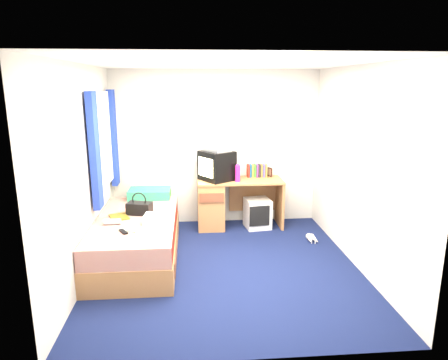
{
  "coord_description": "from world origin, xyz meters",
  "views": [
    {
      "loc": [
        -0.39,
        -4.48,
        2.18
      ],
      "look_at": [
        0.04,
        0.7,
        0.93
      ],
      "focal_mm": 32.0,
      "sensor_mm": 36.0,
      "label": 1
    }
  ],
  "objects": [
    {
      "name": "book_row",
      "position": [
        0.64,
        1.6,
        0.85
      ],
      "size": [
        0.31,
        0.13,
        0.2
      ],
      "color": "maroon",
      "rests_on": "desk"
    },
    {
      "name": "handbag",
      "position": [
        -1.07,
        0.51,
        0.62
      ],
      "size": [
        0.34,
        0.25,
        0.29
      ],
      "rotation": [
        0.0,
        0.0,
        -0.25
      ],
      "color": "black",
      "rests_on": "bed"
    },
    {
      "name": "remote_control",
      "position": [
        -1.17,
        -0.14,
        0.55
      ],
      "size": [
        0.12,
        0.16,
        0.02
      ],
      "primitive_type": "cube",
      "rotation": [
        0.0,
        0.0,
        0.53
      ],
      "color": "black",
      "rests_on": "bed"
    },
    {
      "name": "vcr",
      "position": [
        -0.0,
        1.44,
        1.23
      ],
      "size": [
        0.44,
        0.47,
        0.07
      ],
      "primitive_type": "cube",
      "rotation": [
        0.0,
        0.0,
        -0.98
      ],
      "color": "silver",
      "rests_on": "crt_tv"
    },
    {
      "name": "storage_cube",
      "position": [
        0.62,
        1.35,
        0.23
      ],
      "size": [
        0.41,
        0.41,
        0.46
      ],
      "primitive_type": "cube",
      "rotation": [
        0.0,
        0.0,
        0.14
      ],
      "color": "white",
      "rests_on": "ground"
    },
    {
      "name": "magazine",
      "position": [
        -1.31,
        0.4,
        0.55
      ],
      "size": [
        0.3,
        0.34,
        0.01
      ],
      "primitive_type": "cube",
      "rotation": [
        0.0,
        0.0,
        0.37
      ],
      "color": "gold",
      "rests_on": "bed"
    },
    {
      "name": "pink_water_bottle",
      "position": [
        0.3,
        1.31,
        0.87
      ],
      "size": [
        0.08,
        0.08,
        0.24
      ],
      "primitive_type": "cylinder",
      "rotation": [
        0.0,
        0.0,
        -0.11
      ],
      "color": "#EB219B",
      "rests_on": "desk"
    },
    {
      "name": "ground",
      "position": [
        0.0,
        0.0,
        0.0
      ],
      "size": [
        3.4,
        3.4,
        0.0
      ],
      "primitive_type": "plane",
      "color": "#0C1438",
      "rests_on": "ground"
    },
    {
      "name": "pillow",
      "position": [
        -1.01,
        1.27,
        0.61
      ],
      "size": [
        0.61,
        0.39,
        0.13
      ],
      "primitive_type": "cube",
      "rotation": [
        0.0,
        0.0,
        -0.01
      ],
      "color": "teal",
      "rests_on": "bed"
    },
    {
      "name": "water_bottle",
      "position": [
        -1.34,
        0.14,
        0.58
      ],
      "size": [
        0.2,
        0.08,
        0.07
      ],
      "primitive_type": "cylinder",
      "rotation": [
        0.0,
        1.57,
        0.03
      ],
      "color": "silver",
      "rests_on": "bed"
    },
    {
      "name": "white_heels",
      "position": [
        1.3,
        0.69,
        0.04
      ],
      "size": [
        0.19,
        0.25,
        0.09
      ],
      "color": "silver",
      "rests_on": "ground"
    },
    {
      "name": "colour_swatch_fan",
      "position": [
        -1.13,
        -0.1,
        0.55
      ],
      "size": [
        0.23,
        0.13,
        0.01
      ],
      "primitive_type": "cube",
      "rotation": [
        0.0,
        0.0,
        -0.33
      ],
      "color": "orange",
      "rests_on": "bed"
    },
    {
      "name": "desk",
      "position": [
        0.07,
        1.44,
        0.41
      ],
      "size": [
        1.3,
        0.55,
        0.75
      ],
      "color": "#B27B4A",
      "rests_on": "ground"
    },
    {
      "name": "towel",
      "position": [
        -0.81,
        0.15,
        0.59
      ],
      "size": [
        0.33,
        0.29,
        0.1
      ],
      "primitive_type": "cube",
      "rotation": [
        0.0,
        0.0,
        -0.11
      ],
      "color": "white",
      "rests_on": "bed"
    },
    {
      "name": "room_shell",
      "position": [
        0.0,
        0.0,
        1.45
      ],
      "size": [
        3.4,
        3.4,
        3.4
      ],
      "color": "white",
      "rests_on": "ground"
    },
    {
      "name": "aerosol_can",
      "position": [
        0.21,
        1.44,
        0.83
      ],
      "size": [
        0.06,
        0.06,
        0.17
      ],
      "primitive_type": "cylinder",
      "rotation": [
        0.0,
        0.0,
        0.3
      ],
      "color": "white",
      "rests_on": "desk"
    },
    {
      "name": "crt_tv",
      "position": [
        -0.01,
        1.44,
        0.97
      ],
      "size": [
        0.59,
        0.6,
        0.45
      ],
      "rotation": [
        0.0,
        0.0,
        -0.97
      ],
      "color": "black",
      "rests_on": "desk"
    },
    {
      "name": "picture_frame",
      "position": [
        0.85,
        1.62,
        0.82
      ],
      "size": [
        0.05,
        0.12,
        0.14
      ],
      "primitive_type": "cube",
      "rotation": [
        0.0,
        0.0,
        0.3
      ],
      "color": "black",
      "rests_on": "desk"
    },
    {
      "name": "bed",
      "position": [
        -1.1,
        0.35,
        0.27
      ],
      "size": [
        1.01,
        2.0,
        0.54
      ],
      "color": "#B27B4A",
      "rests_on": "ground"
    },
    {
      "name": "window_assembly",
      "position": [
        -1.55,
        0.9,
        1.42
      ],
      "size": [
        0.11,
        1.42,
        1.4
      ],
      "color": "silver",
      "rests_on": "room_shell"
    }
  ]
}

